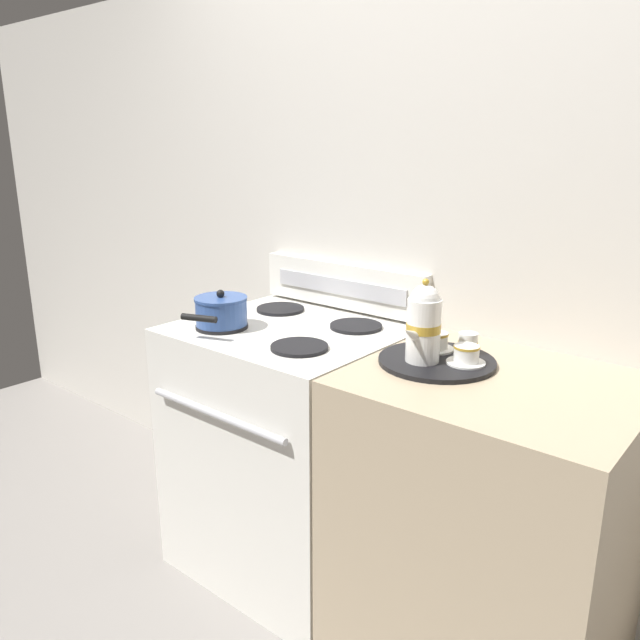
% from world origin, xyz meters
% --- Properties ---
extents(ground_plane, '(6.00, 6.00, 0.00)m').
position_xyz_m(ground_plane, '(0.00, 0.00, 0.00)').
color(ground_plane, gray).
extents(wall_back, '(6.00, 0.05, 2.20)m').
position_xyz_m(wall_back, '(0.00, 0.36, 1.10)').
color(wall_back, beige).
rests_on(wall_back, ground).
extents(stove, '(0.75, 0.69, 0.95)m').
position_xyz_m(stove, '(-0.39, -0.00, 0.47)').
color(stove, silver).
rests_on(stove, ground).
extents(control_panel, '(0.73, 0.05, 0.17)m').
position_xyz_m(control_panel, '(-0.39, 0.31, 1.03)').
color(control_panel, silver).
rests_on(control_panel, stove).
extents(side_counter, '(0.76, 0.66, 0.94)m').
position_xyz_m(side_counter, '(0.38, 0.00, 0.47)').
color(side_counter, tan).
rests_on(side_counter, ground).
extents(saucepan, '(0.20, 0.26, 0.12)m').
position_xyz_m(saucepan, '(-0.57, -0.15, 1.00)').
color(saucepan, '#335193').
rests_on(saucepan, stove).
extents(serving_tray, '(0.34, 0.34, 0.01)m').
position_xyz_m(serving_tray, '(0.19, 0.01, 0.94)').
color(serving_tray, black).
rests_on(serving_tray, side_counter).
extents(teapot, '(0.10, 0.16, 0.24)m').
position_xyz_m(teapot, '(0.16, -0.04, 1.06)').
color(teapot, white).
rests_on(teapot, serving_tray).
extents(teacup_left, '(0.11, 0.11, 0.05)m').
position_xyz_m(teacup_left, '(0.27, 0.03, 0.98)').
color(teacup_left, white).
rests_on(teacup_left, serving_tray).
extents(teacup_right, '(0.11, 0.11, 0.05)m').
position_xyz_m(teacup_right, '(0.14, 0.08, 0.98)').
color(teacup_right, white).
rests_on(teacup_right, serving_tray).
extents(creamer_jug, '(0.06, 0.06, 0.06)m').
position_xyz_m(creamer_jug, '(0.23, 0.11, 0.98)').
color(creamer_jug, white).
rests_on(creamer_jug, serving_tray).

